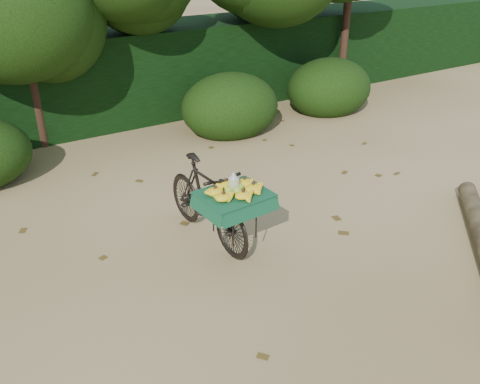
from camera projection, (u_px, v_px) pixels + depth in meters
ground at (309, 260)px, 6.07m from camera, size 80.00×80.00×0.00m
vendor_bicycle at (208, 201)px, 6.25m from camera, size 0.80×1.83×1.07m
hedge_backdrop at (117, 75)px, 10.42m from camera, size 26.00×1.80×1.80m
tree_row at (91, 27)px, 9.01m from camera, size 14.50×2.00×4.00m
bush_clumps at (184, 118)px, 9.35m from camera, size 8.80×1.70×0.90m
leaf_litter at (277, 235)px, 6.56m from camera, size 7.00×7.30×0.01m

